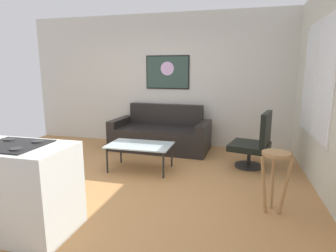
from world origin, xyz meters
TOP-DOWN VIEW (x-y plane):
  - ground at (0.00, 0.00)m, footprint 6.40×6.40m
  - back_wall at (0.00, 2.42)m, footprint 6.40×0.05m
  - right_wall at (2.62, 0.30)m, footprint 0.05×6.40m
  - couch at (-0.01, 1.91)m, footprint 2.03×1.03m
  - coffee_table at (0.00, 0.61)m, footprint 1.03×0.63m
  - armchair at (1.82, 1.17)m, footprint 0.75×0.77m
  - bar_stool at (1.96, -0.32)m, footprint 0.36×0.35m
  - wall_painting at (0.01, 2.38)m, footprint 0.95×0.03m
  - window at (2.59, 0.90)m, footprint 0.03×1.59m

SIDE VIEW (x-z plane):
  - ground at x=0.00m, z-range -0.04..0.00m
  - couch at x=-0.01m, z-range -0.16..0.75m
  - coffee_table at x=0.00m, z-range 0.18..0.61m
  - armchair at x=1.82m, z-range -0.04..0.92m
  - bar_stool at x=1.96m, z-range 0.18..0.90m
  - back_wall at x=0.00m, z-range 0.00..2.80m
  - right_wall at x=2.62m, z-range 0.00..2.80m
  - window at x=2.59m, z-range 0.65..2.31m
  - wall_painting at x=0.01m, z-range 1.22..1.93m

